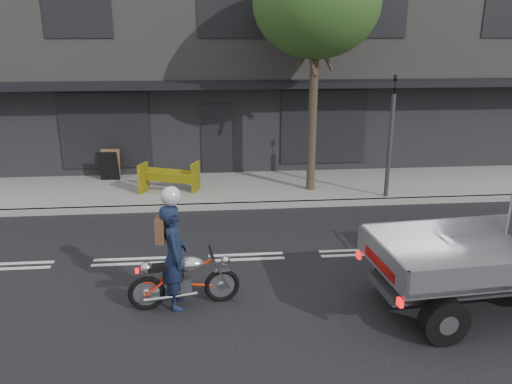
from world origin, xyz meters
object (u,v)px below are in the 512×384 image
object	(u,v)px
street_tree	(316,4)
motorcycle	(184,278)
traffic_light_pole	(390,144)
rider	(174,257)
sandwich_board	(109,166)
construction_barrier	(169,179)

from	to	relation	value
street_tree	motorcycle	xyz separation A→B (m)	(-3.40, -6.04, -4.77)
traffic_light_pole	motorcycle	size ratio (longest dim) A/B	1.81
motorcycle	rider	size ratio (longest dim) A/B	1.04
street_tree	traffic_light_pole	size ratio (longest dim) A/B	1.93
street_tree	traffic_light_pole	world-z (taller)	street_tree
traffic_light_pole	street_tree	bearing A→B (deg)	156.97
street_tree	sandwich_board	xyz separation A→B (m)	(-6.06, 1.44, -4.66)
motorcycle	sandwich_board	xyz separation A→B (m)	(-2.66, 7.49, 0.10)
rider	sandwich_board	bearing A→B (deg)	11.21
traffic_light_pole	rider	size ratio (longest dim) A/B	1.88
construction_barrier	sandwich_board	world-z (taller)	sandwich_board
street_tree	sandwich_board	bearing A→B (deg)	166.61
street_tree	rider	xyz separation A→B (m)	(-3.55, -6.04, -4.35)
traffic_light_pole	motorcycle	world-z (taller)	traffic_light_pole
motorcycle	construction_barrier	size ratio (longest dim) A/B	1.21
traffic_light_pole	sandwich_board	bearing A→B (deg)	164.12
construction_barrier	motorcycle	bearing A→B (deg)	-83.29
motorcycle	construction_barrier	bearing A→B (deg)	89.40
street_tree	sandwich_board	world-z (taller)	street_tree
motorcycle	rider	distance (m)	0.45
motorcycle	rider	xyz separation A→B (m)	(-0.15, -0.00, 0.42)
traffic_light_pole	sandwich_board	world-z (taller)	traffic_light_pole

